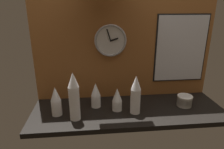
{
  "coord_description": "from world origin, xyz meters",
  "views": [
    {
      "loc": [
        -0.29,
        -1.48,
        0.83
      ],
      "look_at": [
        -0.14,
        0.04,
        0.3
      ],
      "focal_mm": 32.0,
      "sensor_mm": 36.0,
      "label": 1
    }
  ],
  "objects_px": {
    "menu_board": "(181,49)",
    "cup_stack_center_right": "(136,95)",
    "cup_stack_center": "(117,99)",
    "cup_stack_far_left": "(56,101)",
    "wall_clock": "(111,41)",
    "cup_stack_center_left": "(96,95)",
    "bowl_stack_far_right": "(185,100)",
    "cup_stack_left": "(74,96)"
  },
  "relations": [
    {
      "from": "cup_stack_center_left",
      "to": "cup_stack_far_left",
      "type": "bearing_deg",
      "value": -161.4
    },
    {
      "from": "menu_board",
      "to": "cup_stack_center_left",
      "type": "bearing_deg",
      "value": -167.26
    },
    {
      "from": "bowl_stack_far_right",
      "to": "wall_clock",
      "type": "distance_m",
      "value": 0.82
    },
    {
      "from": "cup_stack_far_left",
      "to": "cup_stack_left",
      "type": "bearing_deg",
      "value": -27.28
    },
    {
      "from": "cup_stack_far_left",
      "to": "bowl_stack_far_right",
      "type": "relative_size",
      "value": 1.8
    },
    {
      "from": "menu_board",
      "to": "cup_stack_left",
      "type": "bearing_deg",
      "value": -159.25
    },
    {
      "from": "cup_stack_center",
      "to": "menu_board",
      "type": "distance_m",
      "value": 0.76
    },
    {
      "from": "wall_clock",
      "to": "menu_board",
      "type": "distance_m",
      "value": 0.65
    },
    {
      "from": "wall_clock",
      "to": "menu_board",
      "type": "height_order",
      "value": "menu_board"
    },
    {
      "from": "menu_board",
      "to": "cup_stack_center_right",
      "type": "bearing_deg",
      "value": -146.73
    },
    {
      "from": "cup_stack_far_left",
      "to": "cup_stack_center_left",
      "type": "bearing_deg",
      "value": 18.6
    },
    {
      "from": "cup_stack_far_left",
      "to": "cup_stack_center",
      "type": "bearing_deg",
      "value": 3.12
    },
    {
      "from": "cup_stack_center",
      "to": "cup_stack_far_left",
      "type": "height_order",
      "value": "cup_stack_far_left"
    },
    {
      "from": "cup_stack_center_right",
      "to": "wall_clock",
      "type": "distance_m",
      "value": 0.52
    },
    {
      "from": "cup_stack_left",
      "to": "cup_stack_center",
      "type": "bearing_deg",
      "value": 17.16
    },
    {
      "from": "cup_stack_center_left",
      "to": "wall_clock",
      "type": "relative_size",
      "value": 0.77
    },
    {
      "from": "cup_stack_left",
      "to": "cup_stack_far_left",
      "type": "bearing_deg",
      "value": 152.72
    },
    {
      "from": "cup_stack_center_right",
      "to": "bowl_stack_far_right",
      "type": "distance_m",
      "value": 0.47
    },
    {
      "from": "cup_stack_far_left",
      "to": "menu_board",
      "type": "distance_m",
      "value": 1.19
    },
    {
      "from": "cup_stack_left",
      "to": "bowl_stack_far_right",
      "type": "distance_m",
      "value": 0.94
    },
    {
      "from": "cup_stack_center",
      "to": "bowl_stack_far_right",
      "type": "height_order",
      "value": "cup_stack_center"
    },
    {
      "from": "cup_stack_center",
      "to": "cup_stack_center_right",
      "type": "relative_size",
      "value": 0.62
    },
    {
      "from": "cup_stack_far_left",
      "to": "bowl_stack_far_right",
      "type": "xyz_separation_m",
      "value": [
        1.08,
        0.04,
        -0.07
      ]
    },
    {
      "from": "bowl_stack_far_right",
      "to": "cup_stack_center",
      "type": "bearing_deg",
      "value": -178.76
    },
    {
      "from": "cup_stack_center_left",
      "to": "wall_clock",
      "type": "bearing_deg",
      "value": 49.84
    },
    {
      "from": "cup_stack_center_right",
      "to": "bowl_stack_far_right",
      "type": "bearing_deg",
      "value": 8.66
    },
    {
      "from": "cup_stack_center_left",
      "to": "wall_clock",
      "type": "distance_m",
      "value": 0.48
    },
    {
      "from": "cup_stack_center_right",
      "to": "cup_stack_far_left",
      "type": "height_order",
      "value": "cup_stack_center_right"
    },
    {
      "from": "cup_stack_far_left",
      "to": "bowl_stack_far_right",
      "type": "height_order",
      "value": "cup_stack_far_left"
    },
    {
      "from": "cup_stack_center_right",
      "to": "cup_stack_center_left",
      "type": "bearing_deg",
      "value": 156.67
    },
    {
      "from": "cup_stack_center",
      "to": "bowl_stack_far_right",
      "type": "xyz_separation_m",
      "value": [
        0.59,
        0.01,
        -0.05
      ]
    },
    {
      "from": "wall_clock",
      "to": "cup_stack_left",
      "type": "bearing_deg",
      "value": -131.02
    },
    {
      "from": "cup_stack_center_right",
      "to": "wall_clock",
      "type": "relative_size",
      "value": 1.13
    },
    {
      "from": "cup_stack_left",
      "to": "wall_clock",
      "type": "height_order",
      "value": "wall_clock"
    },
    {
      "from": "cup_stack_center",
      "to": "cup_stack_center_left",
      "type": "distance_m",
      "value": 0.19
    },
    {
      "from": "cup_stack_center_right",
      "to": "cup_stack_center_left",
      "type": "xyz_separation_m",
      "value": [
        -0.31,
        0.13,
        -0.05
      ]
    },
    {
      "from": "bowl_stack_far_right",
      "to": "cup_stack_center_left",
      "type": "bearing_deg",
      "value": 175.04
    },
    {
      "from": "cup_stack_center_left",
      "to": "menu_board",
      "type": "distance_m",
      "value": 0.88
    },
    {
      "from": "menu_board",
      "to": "wall_clock",
      "type": "bearing_deg",
      "value": -179.21
    },
    {
      "from": "cup_stack_far_left",
      "to": "menu_board",
      "type": "height_order",
      "value": "menu_board"
    },
    {
      "from": "cup_stack_center_right",
      "to": "bowl_stack_far_right",
      "type": "relative_size",
      "value": 2.41
    },
    {
      "from": "cup_stack_left",
      "to": "bowl_stack_far_right",
      "type": "height_order",
      "value": "cup_stack_left"
    }
  ]
}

